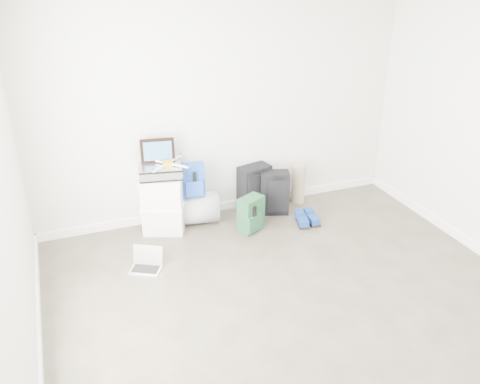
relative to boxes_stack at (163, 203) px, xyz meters
name	(u,v)px	position (x,y,z in m)	size (l,w,h in m)	color
ground	(320,335)	(0.82, -2.26, -0.34)	(5.00, 5.00, 0.00)	#393329
room_envelope	(335,145)	(0.82, -2.24, 1.38)	(4.52, 5.02, 2.71)	silver
boxes_stack	(163,203)	(0.00, 0.00, 0.00)	(0.58, 0.53, 0.68)	white
briefcase	(161,171)	(0.00, 0.00, 0.41)	(0.46, 0.34, 0.13)	#B2B2B7
painting	(157,151)	(0.00, 0.10, 0.61)	(0.38, 0.08, 0.28)	black
drone	(168,163)	(0.08, -0.02, 0.50)	(0.41, 0.41, 0.05)	#C39217
duffel_bag	(193,208)	(0.36, 0.05, -0.16)	(0.37, 0.37, 0.61)	#999AA1
blue_backpack	(192,181)	(0.36, 0.02, 0.22)	(0.30, 0.24, 0.39)	#173C97
large_suitcase	(254,189)	(1.17, 0.07, -0.04)	(0.43, 0.33, 0.60)	black
green_backpack	(251,215)	(0.94, -0.37, -0.14)	(0.35, 0.32, 0.42)	#153B25
carry_on	(275,193)	(1.38, -0.07, -0.07)	(0.39, 0.32, 0.55)	black
shoes	(307,219)	(1.64, -0.46, -0.29)	(0.30, 0.31, 0.10)	black
rolled_rug	(298,183)	(1.79, 0.10, -0.08)	(0.17, 0.17, 0.52)	gray
laptop	(147,263)	(-0.36, -0.72, -0.29)	(0.38, 0.35, 0.22)	silver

